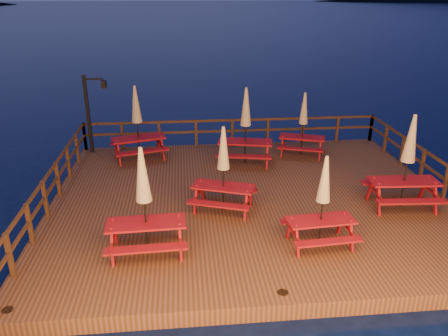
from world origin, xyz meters
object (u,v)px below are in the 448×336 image
at_px(picnic_table_0, 223,168).
at_px(picnic_table_2, 144,200).
at_px(lamp_post, 92,107).
at_px(picnic_table_1, 246,125).

bearing_deg(picnic_table_0, picnic_table_2, -115.92).
xyz_separation_m(lamp_post, picnic_table_0, (4.50, -5.30, -0.49)).
relative_size(lamp_post, picnic_table_2, 1.11).
xyz_separation_m(picnic_table_1, picnic_table_2, (-3.18, -5.59, -0.05)).
height_order(lamp_post, picnic_table_0, lamp_post).
bearing_deg(picnic_table_2, lamp_post, 106.26).
bearing_deg(lamp_post, picnic_table_2, -71.38).
height_order(picnic_table_0, picnic_table_2, picnic_table_2).
relative_size(lamp_post, picnic_table_0, 1.20).
distance_m(picnic_table_0, picnic_table_2, 2.86).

